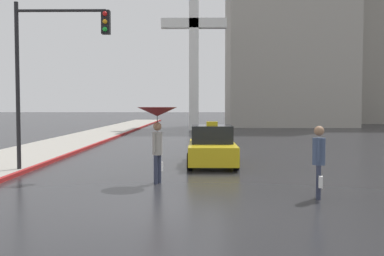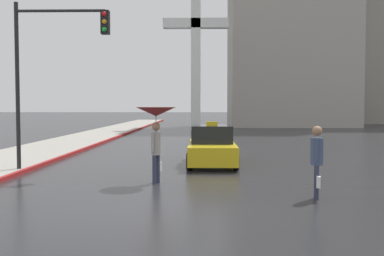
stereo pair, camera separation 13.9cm
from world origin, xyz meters
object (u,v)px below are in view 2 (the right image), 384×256
(taxi, at_px, (212,147))
(monument_cross, at_px, (196,46))
(traffic_light, at_px, (53,55))
(pedestrian_with_umbrella, at_px, (156,120))
(pedestrian_man, at_px, (317,156))

(taxi, distance_m, monument_cross, 26.10)
(taxi, distance_m, traffic_light, 6.86)
(monument_cross, bearing_deg, taxi, -87.70)
(taxi, relative_size, pedestrian_with_umbrella, 1.89)
(pedestrian_with_umbrella, relative_size, traffic_light, 0.39)
(pedestrian_man, height_order, monument_cross, monument_cross)
(pedestrian_man, bearing_deg, pedestrian_with_umbrella, -102.07)
(pedestrian_with_umbrella, height_order, pedestrian_man, pedestrian_with_umbrella)
(traffic_light, relative_size, monument_cross, 0.42)
(pedestrian_with_umbrella, bearing_deg, taxi, 1.56)
(pedestrian_with_umbrella, relative_size, monument_cross, 0.16)
(pedestrian_man, relative_size, traffic_light, 0.31)
(taxi, bearing_deg, traffic_light, 22.91)
(taxi, xyz_separation_m, monument_cross, (-1.01, 25.05, 7.25))
(pedestrian_man, relative_size, monument_cross, 0.13)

